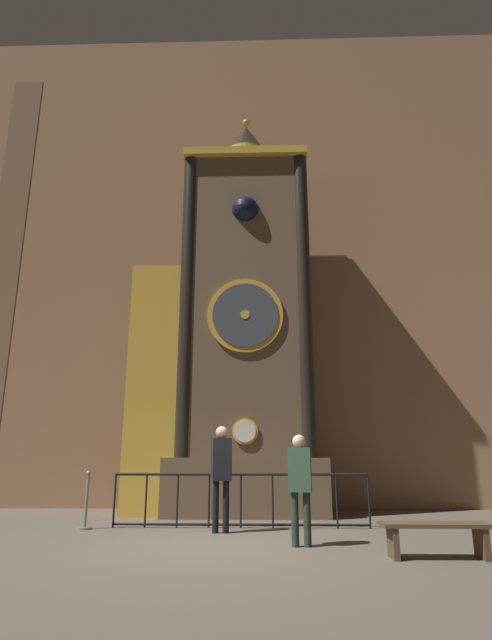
{
  "coord_description": "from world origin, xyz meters",
  "views": [
    {
      "loc": [
        0.72,
        -7.84,
        1.3
      ],
      "look_at": [
        0.37,
        3.96,
        4.5
      ],
      "focal_mm": 28.0,
      "sensor_mm": 36.0,
      "label": 1
    }
  ],
  "objects_px": {
    "visitor_near": "(221,467)",
    "visitor_bench": "(436,533)",
    "visitor_far": "(300,478)",
    "clock_tower": "(232,329)",
    "stanchion_post": "(86,510)"
  },
  "relations": [
    {
      "from": "visitor_far",
      "to": "visitor_bench",
      "type": "distance_m",
      "value": 1.99
    },
    {
      "from": "clock_tower",
      "to": "visitor_near",
      "type": "bearing_deg",
      "value": -90.31
    },
    {
      "from": "visitor_bench",
      "to": "clock_tower",
      "type": "bearing_deg",
      "value": 122.45
    },
    {
      "from": "visitor_near",
      "to": "visitor_bench",
      "type": "height_order",
      "value": "visitor_near"
    },
    {
      "from": "visitor_near",
      "to": "stanchion_post",
      "type": "relative_size",
      "value": 1.77
    },
    {
      "from": "visitor_near",
      "to": "visitor_bench",
      "type": "relative_size",
      "value": 1.26
    },
    {
      "from": "visitor_near",
      "to": "visitor_far",
      "type": "xyz_separation_m",
      "value": [
        1.29,
        -1.29,
        -0.13
      ]
    },
    {
      "from": "clock_tower",
      "to": "visitor_bench",
      "type": "relative_size",
      "value": 7.17
    },
    {
      "from": "clock_tower",
      "to": "visitor_far",
      "type": "relative_size",
      "value": 6.38
    },
    {
      "from": "visitor_near",
      "to": "visitor_far",
      "type": "relative_size",
      "value": 1.12
    },
    {
      "from": "clock_tower",
      "to": "visitor_far",
      "type": "xyz_separation_m",
      "value": [
        1.28,
        -3.87,
        -3.3
      ]
    },
    {
      "from": "clock_tower",
      "to": "visitor_far",
      "type": "distance_m",
      "value": 5.24
    },
    {
      "from": "visitor_near",
      "to": "stanchion_post",
      "type": "bearing_deg",
      "value": 156.57
    },
    {
      "from": "visitor_far",
      "to": "clock_tower",
      "type": "bearing_deg",
      "value": 117.49
    },
    {
      "from": "visitor_far",
      "to": "stanchion_post",
      "type": "bearing_deg",
      "value": 165.27
    }
  ]
}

